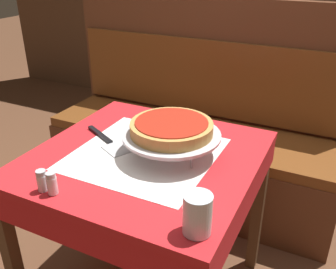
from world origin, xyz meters
name	(u,v)px	position (x,y,z in m)	size (l,w,h in m)	color
dining_table_front	(146,174)	(0.00, 0.00, 0.67)	(0.85, 0.85, 0.76)	red
dining_table_rear	(261,67)	(0.05, 1.72, 0.67)	(0.77, 0.77, 0.76)	red
booth_bench	(192,145)	(-0.16, 0.87, 0.35)	(1.79, 0.54, 1.23)	brown
pizza_pan_stand	(171,136)	(0.09, 0.04, 0.84)	(0.38, 0.38, 0.09)	#ADADB2
deep_dish_pizza	(172,128)	(0.09, 0.04, 0.87)	(0.31, 0.31, 0.05)	#C68E47
pizza_server	(108,141)	(-0.18, 0.02, 0.77)	(0.29, 0.19, 0.01)	#BCBCC1
water_glass_near	(197,214)	(0.35, -0.33, 0.82)	(0.08, 0.08, 0.12)	silver
salt_shaker	(42,181)	(-0.18, -0.36, 0.80)	(0.03, 0.03, 0.07)	silver
pepper_shaker	(52,183)	(-0.14, -0.36, 0.80)	(0.03, 0.03, 0.08)	silver
condiment_caddy	(276,51)	(0.15, 1.74, 0.80)	(0.13, 0.13, 0.16)	black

